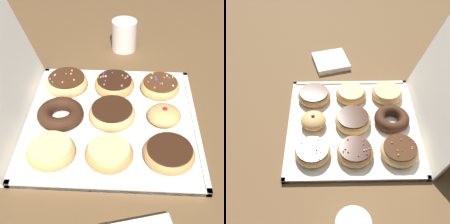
# 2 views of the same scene
# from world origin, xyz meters

# --- Properties ---
(ground_plane) EXTENTS (3.00, 3.00, 0.00)m
(ground_plane) POSITION_xyz_m (0.00, 0.00, 0.00)
(ground_plane) COLOR brown
(donut_box) EXTENTS (0.44, 0.44, 0.01)m
(donut_box) POSITION_xyz_m (0.00, 0.00, 0.01)
(donut_box) COLOR silver
(donut_box) RESTS_ON ground
(chocolate_frosted_donut_0) EXTENTS (0.12, 0.12, 0.04)m
(chocolate_frosted_donut_0) POSITION_xyz_m (-0.13, -0.13, 0.03)
(chocolate_frosted_donut_0) COLOR tan
(chocolate_frosted_donut_0) RESTS_ON donut_box
(jelly_filled_donut_1) EXTENTS (0.08, 0.08, 0.05)m
(jelly_filled_donut_1) POSITION_xyz_m (0.00, -0.13, 0.03)
(jelly_filled_donut_1) COLOR tan
(jelly_filled_donut_1) RESTS_ON donut_box
(sprinkle_donut_2) EXTENTS (0.11, 0.11, 0.04)m
(sprinkle_donut_2) POSITION_xyz_m (0.13, -0.13, 0.03)
(sprinkle_donut_2) COLOR tan
(sprinkle_donut_2) RESTS_ON donut_box
(glazed_ring_donut_3) EXTENTS (0.11, 0.11, 0.04)m
(glazed_ring_donut_3) POSITION_xyz_m (-0.13, 0.00, 0.03)
(glazed_ring_donut_3) COLOR tan
(glazed_ring_donut_3) RESTS_ON donut_box
(chocolate_frosted_donut_4) EXTENTS (0.12, 0.12, 0.04)m
(chocolate_frosted_donut_4) POSITION_xyz_m (0.00, 0.00, 0.03)
(chocolate_frosted_donut_4) COLOR #E5B770
(chocolate_frosted_donut_4) RESTS_ON donut_box
(sprinkle_donut_5) EXTENTS (0.11, 0.11, 0.04)m
(sprinkle_donut_5) POSITION_xyz_m (0.13, 0.00, 0.03)
(sprinkle_donut_5) COLOR tan
(sprinkle_donut_5) RESTS_ON donut_box
(glazed_ring_donut_6) EXTENTS (0.11, 0.11, 0.04)m
(glazed_ring_donut_6) POSITION_xyz_m (-0.13, 0.13, 0.03)
(glazed_ring_donut_6) COLOR tan
(glazed_ring_donut_6) RESTS_ON donut_box
(chocolate_cake_ring_donut_7) EXTENTS (0.12, 0.12, 0.04)m
(chocolate_cake_ring_donut_7) POSITION_xyz_m (-0.01, 0.13, 0.03)
(chocolate_cake_ring_donut_7) COLOR #381E11
(chocolate_cake_ring_donut_7) RESTS_ON donut_box
(sprinkle_donut_8) EXTENTS (0.12, 0.12, 0.04)m
(sprinkle_donut_8) POSITION_xyz_m (0.13, 0.14, 0.03)
(sprinkle_donut_8) COLOR #E5B770
(sprinkle_donut_8) RESTS_ON donut_box
(napkin_stack) EXTENTS (0.17, 0.17, 0.02)m
(napkin_stack) POSITION_xyz_m (-0.36, -0.07, 0.01)
(napkin_stack) COLOR white
(napkin_stack) RESTS_ON ground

